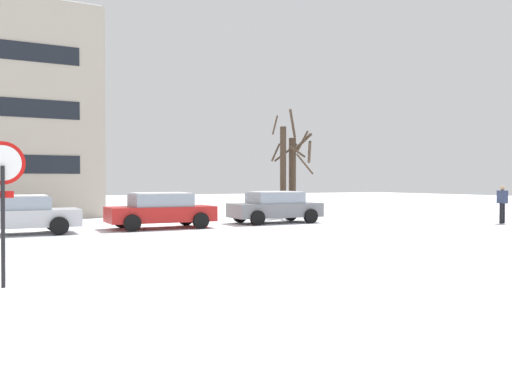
{
  "coord_description": "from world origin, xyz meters",
  "views": [
    {
      "loc": [
        -2.05,
        -12.03,
        1.87
      ],
      "look_at": [
        7.14,
        5.23,
        1.48
      ],
      "focal_mm": 37.7,
      "sensor_mm": 36.0,
      "label": 1
    }
  ],
  "objects_px": {
    "parked_car_red": "(161,210)",
    "parked_car_gray": "(275,207)",
    "parked_car_silver": "(12,214)",
    "stop_sign": "(3,185)",
    "pedestrian_crossing": "(502,201)"
  },
  "relations": [
    {
      "from": "stop_sign",
      "to": "pedestrian_crossing",
      "type": "distance_m",
      "value": 21.15
    },
    {
      "from": "parked_car_red",
      "to": "pedestrian_crossing",
      "type": "height_order",
      "value": "pedestrian_crossing"
    },
    {
      "from": "parked_car_silver",
      "to": "stop_sign",
      "type": "bearing_deg",
      "value": -94.36
    },
    {
      "from": "parked_car_silver",
      "to": "parked_car_red",
      "type": "xyz_separation_m",
      "value": [
        5.4,
        0.03,
        0.01
      ]
    },
    {
      "from": "parked_car_red",
      "to": "pedestrian_crossing",
      "type": "xyz_separation_m",
      "value": [
        14.21,
        -4.71,
        0.26
      ]
    },
    {
      "from": "pedestrian_crossing",
      "to": "parked_car_red",
      "type": "bearing_deg",
      "value": 161.65
    },
    {
      "from": "pedestrian_crossing",
      "to": "stop_sign",
      "type": "bearing_deg",
      "value": -164.76
    },
    {
      "from": "stop_sign",
      "to": "parked_car_gray",
      "type": "height_order",
      "value": "stop_sign"
    },
    {
      "from": "stop_sign",
      "to": "parked_car_gray",
      "type": "relative_size",
      "value": 0.62
    },
    {
      "from": "stop_sign",
      "to": "pedestrian_crossing",
      "type": "bearing_deg",
      "value": 15.24
    },
    {
      "from": "parked_car_silver",
      "to": "parked_car_gray",
      "type": "xyz_separation_m",
      "value": [
        10.81,
        0.29,
        0.01
      ]
    },
    {
      "from": "parked_car_silver",
      "to": "parked_car_gray",
      "type": "distance_m",
      "value": 10.81
    },
    {
      "from": "parked_car_silver",
      "to": "parked_car_red",
      "type": "height_order",
      "value": "parked_car_red"
    },
    {
      "from": "stop_sign",
      "to": "parked_car_red",
      "type": "bearing_deg",
      "value": 58.95
    },
    {
      "from": "parked_car_red",
      "to": "parked_car_gray",
      "type": "bearing_deg",
      "value": 2.7
    }
  ]
}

